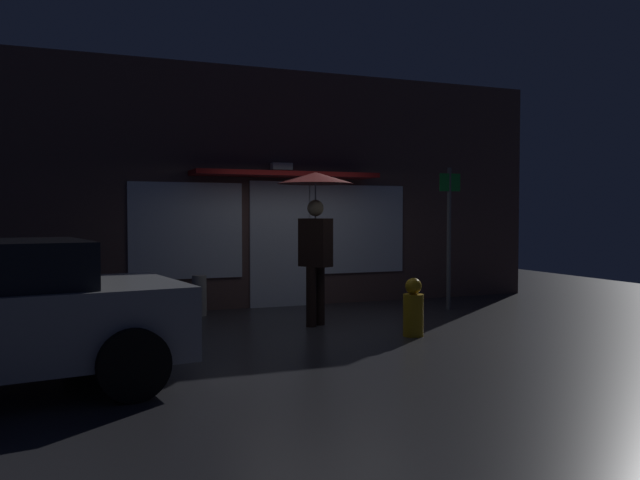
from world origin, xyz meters
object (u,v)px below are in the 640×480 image
person_with_umbrella (315,208)px  street_sign_post (449,229)px  fire_hydrant (413,309)px  sidewalk_bollard (199,296)px

person_with_umbrella → street_sign_post: size_ratio=0.92×
fire_hydrant → street_sign_post: bearing=46.9°
street_sign_post → fire_hydrant: (-1.79, -1.92, -1.01)m
sidewalk_bollard → fire_hydrant: bearing=-50.6°
street_sign_post → fire_hydrant: bearing=-133.1°
street_sign_post → sidewalk_bollard: size_ratio=3.74×
person_with_umbrella → sidewalk_bollard: size_ratio=3.46×
person_with_umbrella → street_sign_post: bearing=-106.9°
sidewalk_bollard → street_sign_post: bearing=-12.1°
person_with_umbrella → street_sign_post: street_sign_post is taller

